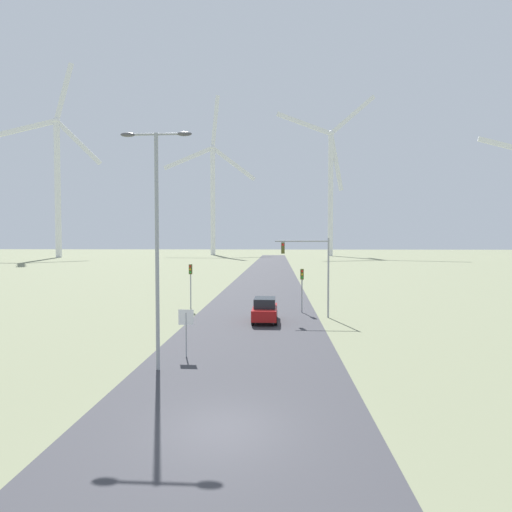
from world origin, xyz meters
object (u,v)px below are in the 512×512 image
Objects in this scene: traffic_light_post_near_left at (191,276)px; wind_turbine_center at (331,180)px; traffic_light_post_near_right at (302,281)px; wind_turbine_far_left at (57,174)px; traffic_light_mast_overhead at (310,261)px; wind_turbine_left at (213,188)px; stop_sign_near at (186,324)px; car_approaching at (265,310)px; streetlamp at (157,224)px.

traffic_light_post_near_left is 0.06× the size of wind_turbine_center.
traffic_light_post_near_right is 146.81m from wind_turbine_far_left.
wind_turbine_center is at bearing 12.51° from wind_turbine_far_left.
wind_turbine_center reaches higher than traffic_light_post_near_left.
wind_turbine_center reaches higher than traffic_light_mast_overhead.
traffic_light_post_near_left is 0.63× the size of traffic_light_mast_overhead.
traffic_light_mast_overhead is at bearing -77.00° from traffic_light_post_near_right.
traffic_light_post_near_right is 0.05× the size of wind_turbine_left.
traffic_light_post_near_left is 10.01m from traffic_light_post_near_right.
traffic_light_post_near_right is at bearing 63.18° from stop_sign_near.
car_approaching is 148.73m from wind_turbine_far_left.
wind_turbine_center is at bearing -11.93° from wind_turbine_left.
wind_turbine_center is (23.57, 142.93, 31.51)m from car_approaching.
wind_turbine_far_left reaches higher than car_approaching.
wind_turbine_far_left is (-76.38, 113.70, 29.19)m from traffic_light_post_near_left.
wind_turbine_center is at bearing 81.58° from traffic_light_post_near_right.
wind_turbine_left is at bearing 98.36° from streetlamp.
traffic_light_mast_overhead reaches higher than stop_sign_near.
traffic_light_post_near_left is at bearing -81.52° from wind_turbine_left.
wind_turbine_left is at bearing 100.67° from car_approaching.
wind_turbine_center is at bearing 77.51° from traffic_light_post_near_left.
car_approaching is at bearing -38.84° from traffic_light_post_near_left.
stop_sign_near is 15.23m from traffic_light_post_near_right.
traffic_light_post_near_left is 1.08× the size of traffic_light_post_near_right.
traffic_light_post_near_right is at bearing 103.00° from traffic_light_mast_overhead.
traffic_light_mast_overhead reaches higher than car_approaching.
traffic_light_mast_overhead is (0.51, -2.23, 1.75)m from traffic_light_post_near_right.
wind_turbine_far_left is 1.01× the size of wind_turbine_left.
wind_turbine_left reaches higher than wind_turbine_center.
streetlamp is at bearing -82.65° from traffic_light_post_near_left.
wind_turbine_left is (-29.02, 154.04, 29.98)m from car_approaching.
wind_turbine_far_left reaches higher than wind_turbine_center.
traffic_light_mast_overhead is at bearing 28.47° from car_approaching.
wind_turbine_center reaches higher than car_approaching.
stop_sign_near is 0.61× the size of car_approaching.
traffic_light_post_near_right is 155.84m from wind_turbine_left.
streetlamp is 0.16× the size of wind_turbine_center.
traffic_light_mast_overhead is 0.09× the size of wind_turbine_far_left.
traffic_light_mast_overhead is 5.39m from car_approaching.
car_approaching is at bearing -151.53° from traffic_light_mast_overhead.
stop_sign_near is 167.93m from wind_turbine_left.
wind_turbine_far_left is 109.42m from wind_turbine_center.
wind_turbine_left is at bearing 102.07° from traffic_light_post_near_right.
traffic_light_post_near_right is at bearing -7.96° from traffic_light_post_near_left.
traffic_light_post_near_left is 9.06m from car_approaching.
traffic_light_mast_overhead is at bearing -19.11° from traffic_light_post_near_left.
streetlamp is at bearing -111.92° from car_approaching.
stop_sign_near is at bearing 68.90° from streetlamp.
wind_turbine_left is at bearing 168.07° from wind_turbine_center.
car_approaching is 0.06× the size of wind_turbine_left.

